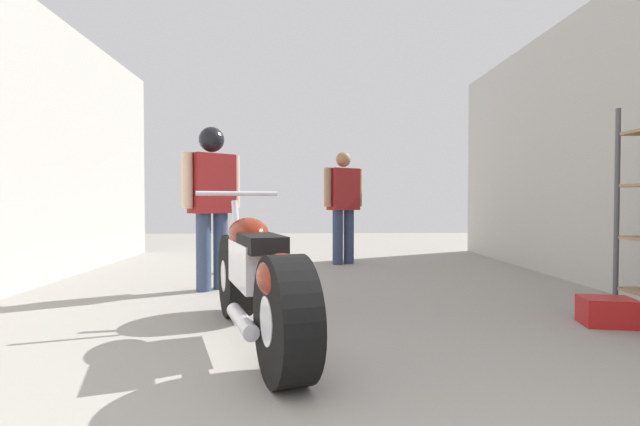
{
  "coord_description": "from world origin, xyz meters",
  "views": [
    {
      "loc": [
        -0.14,
        -0.57,
        0.92
      ],
      "look_at": [
        0.04,
        3.85,
        0.81
      ],
      "focal_mm": 26.03,
      "sensor_mm": 36.0,
      "label": 1
    }
  ],
  "objects_px": {
    "motorcycle_maroon_cruiser": "(256,279)",
    "mechanic_in_blue": "(343,201)",
    "red_toolbox": "(607,312)",
    "mechanic_with_helmet": "(212,193)"
  },
  "relations": [
    {
      "from": "mechanic_with_helmet",
      "to": "red_toolbox",
      "type": "bearing_deg",
      "value": -25.5
    },
    {
      "from": "motorcycle_maroon_cruiser",
      "to": "mechanic_in_blue",
      "type": "relative_size",
      "value": 1.28
    },
    {
      "from": "motorcycle_maroon_cruiser",
      "to": "mechanic_in_blue",
      "type": "bearing_deg",
      "value": 76.55
    },
    {
      "from": "mechanic_in_blue",
      "to": "mechanic_with_helmet",
      "type": "xyz_separation_m",
      "value": [
        -1.54,
        -1.92,
        0.08
      ]
    },
    {
      "from": "motorcycle_maroon_cruiser",
      "to": "mechanic_with_helmet",
      "type": "xyz_separation_m",
      "value": [
        -0.63,
        1.87,
        0.59
      ]
    },
    {
      "from": "motorcycle_maroon_cruiser",
      "to": "red_toolbox",
      "type": "height_order",
      "value": "motorcycle_maroon_cruiser"
    },
    {
      "from": "motorcycle_maroon_cruiser",
      "to": "red_toolbox",
      "type": "relative_size",
      "value": 5.91
    },
    {
      "from": "red_toolbox",
      "to": "mechanic_with_helmet",
      "type": "bearing_deg",
      "value": 154.5
    },
    {
      "from": "mechanic_in_blue",
      "to": "red_toolbox",
      "type": "distance_m",
      "value": 3.9
    },
    {
      "from": "mechanic_in_blue",
      "to": "mechanic_with_helmet",
      "type": "distance_m",
      "value": 2.46
    }
  ]
}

